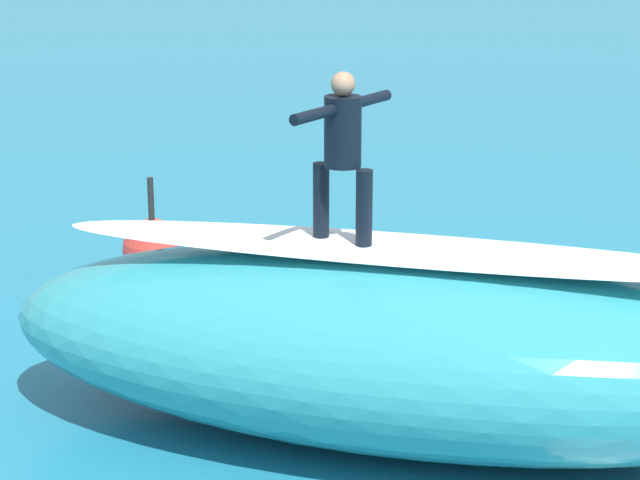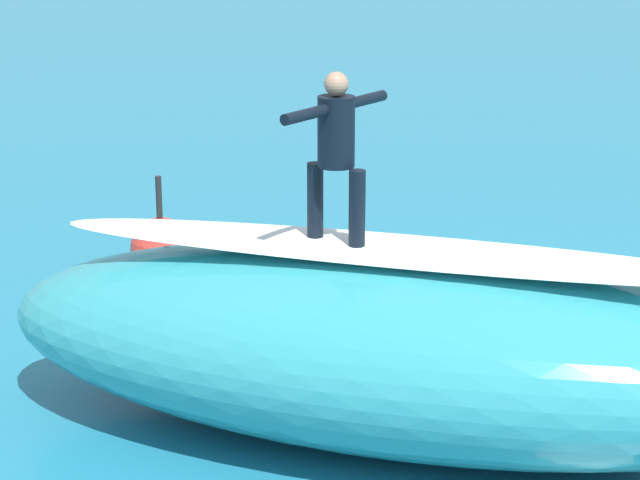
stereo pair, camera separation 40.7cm
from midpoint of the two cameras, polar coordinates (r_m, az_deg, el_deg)
ground_plane at (r=13.58m, az=9.46°, el=-4.73°), size 120.00×120.00×0.00m
wave_crest at (r=10.88m, az=4.90°, el=-5.17°), size 7.71×2.87×1.77m
wave_foam_lip at (r=10.57m, az=5.03°, el=-0.53°), size 6.54×1.03×0.08m
surfboard_riding at (r=10.70m, az=1.85°, el=-0.27°), size 2.02×1.16×0.07m
surfer_riding at (r=10.46m, az=1.90°, el=4.62°), size 0.59×1.40×1.54m
surfboard_paddling at (r=14.49m, az=0.24°, el=-2.94°), size 0.88×2.55×0.07m
surfer_paddling at (r=14.54m, az=0.44°, el=-2.18°), size 0.46×1.65×0.30m
buoy_marker at (r=15.47m, az=-6.92°, el=-0.33°), size 0.79×0.79×1.35m
foam_patch_mid at (r=13.92m, az=11.36°, el=-3.96°), size 0.75×0.59×0.15m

